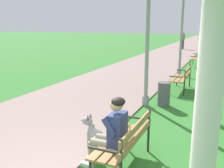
{
  "coord_description": "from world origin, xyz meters",
  "views": [
    {
      "loc": [
        1.96,
        -2.57,
        2.35
      ],
      "look_at": [
        -0.53,
        3.06,
        0.9
      ],
      "focal_mm": 41.09,
      "sensor_mm": 36.0,
      "label": 1
    }
  ],
  "objects_px": {
    "dog_grey": "(98,138)",
    "park_bench_far": "(197,57)",
    "person_seated_on_near_bench": "(111,131)",
    "park_bench_mid": "(182,77)",
    "pedestrian_distant": "(183,40)",
    "lamp_post_mid": "(182,24)",
    "park_bench_near": "(126,139)",
    "lamp_post_near": "(148,32)",
    "litter_bin": "(164,94)"
  },
  "relations": [
    {
      "from": "lamp_post_near",
      "to": "litter_bin",
      "type": "xyz_separation_m",
      "value": [
        0.48,
        0.23,
        -1.79
      ]
    },
    {
      "from": "lamp_post_near",
      "to": "park_bench_mid",
      "type": "bearing_deg",
      "value": 72.88
    },
    {
      "from": "lamp_post_near",
      "to": "pedestrian_distant",
      "type": "xyz_separation_m",
      "value": [
        -1.74,
        17.93,
        -1.29
      ]
    },
    {
      "from": "lamp_post_near",
      "to": "dog_grey",
      "type": "bearing_deg",
      "value": -90.28
    },
    {
      "from": "park_bench_far",
      "to": "lamp_post_near",
      "type": "relative_size",
      "value": 0.36
    },
    {
      "from": "person_seated_on_near_bench",
      "to": "lamp_post_mid",
      "type": "relative_size",
      "value": 0.27
    },
    {
      "from": "park_bench_near",
      "to": "lamp_post_near",
      "type": "xyz_separation_m",
      "value": [
        -0.66,
        3.34,
        1.62
      ]
    },
    {
      "from": "dog_grey",
      "to": "lamp_post_near",
      "type": "distance_m",
      "value": 3.56
    },
    {
      "from": "person_seated_on_near_bench",
      "to": "pedestrian_distant",
      "type": "distance_m",
      "value": 21.53
    },
    {
      "from": "park_bench_mid",
      "to": "lamp_post_mid",
      "type": "distance_m",
      "value": 3.45
    },
    {
      "from": "park_bench_mid",
      "to": "park_bench_far",
      "type": "xyz_separation_m",
      "value": [
        -0.09,
        5.96,
        0.0
      ]
    },
    {
      "from": "dog_grey",
      "to": "park_bench_far",
      "type": "bearing_deg",
      "value": 86.9
    },
    {
      "from": "person_seated_on_near_bench",
      "to": "lamp_post_mid",
      "type": "distance_m",
      "value": 8.74
    },
    {
      "from": "park_bench_near",
      "to": "lamp_post_mid",
      "type": "distance_m",
      "value": 8.64
    },
    {
      "from": "litter_bin",
      "to": "pedestrian_distant",
      "type": "relative_size",
      "value": 0.42
    },
    {
      "from": "park_bench_mid",
      "to": "park_bench_far",
      "type": "height_order",
      "value": "same"
    },
    {
      "from": "person_seated_on_near_bench",
      "to": "park_bench_mid",
      "type": "bearing_deg",
      "value": 87.69
    },
    {
      "from": "lamp_post_near",
      "to": "pedestrian_distant",
      "type": "distance_m",
      "value": 18.06
    },
    {
      "from": "park_bench_near",
      "to": "litter_bin",
      "type": "relative_size",
      "value": 2.14
    },
    {
      "from": "park_bench_near",
      "to": "person_seated_on_near_bench",
      "type": "relative_size",
      "value": 1.2
    },
    {
      "from": "park_bench_mid",
      "to": "person_seated_on_near_bench",
      "type": "bearing_deg",
      "value": -92.31
    },
    {
      "from": "dog_grey",
      "to": "pedestrian_distant",
      "type": "distance_m",
      "value": 21.04
    },
    {
      "from": "park_bench_near",
      "to": "litter_bin",
      "type": "distance_m",
      "value": 3.58
    },
    {
      "from": "park_bench_far",
      "to": "lamp_post_mid",
      "type": "xyz_separation_m",
      "value": [
        -0.48,
        -3.11,
        1.85
      ]
    },
    {
      "from": "person_seated_on_near_bench",
      "to": "lamp_post_near",
      "type": "height_order",
      "value": "lamp_post_near"
    },
    {
      "from": "lamp_post_near",
      "to": "person_seated_on_near_bench",
      "type": "bearing_deg",
      "value": -82.57
    },
    {
      "from": "lamp_post_mid",
      "to": "park_bench_far",
      "type": "bearing_deg",
      "value": 81.28
    },
    {
      "from": "park_bench_near",
      "to": "dog_grey",
      "type": "xyz_separation_m",
      "value": [
        -0.68,
        0.32,
        -0.25
      ]
    },
    {
      "from": "park_bench_mid",
      "to": "pedestrian_distant",
      "type": "relative_size",
      "value": 0.91
    },
    {
      "from": "pedestrian_distant",
      "to": "park_bench_mid",
      "type": "bearing_deg",
      "value": -81.24
    },
    {
      "from": "park_bench_near",
      "to": "lamp_post_near",
      "type": "relative_size",
      "value": 0.36
    },
    {
      "from": "park_bench_mid",
      "to": "park_bench_far",
      "type": "bearing_deg",
      "value": 90.89
    },
    {
      "from": "park_bench_near",
      "to": "person_seated_on_near_bench",
      "type": "xyz_separation_m",
      "value": [
        -0.21,
        -0.14,
        0.17
      ]
    },
    {
      "from": "park_bench_far",
      "to": "lamp_post_mid",
      "type": "height_order",
      "value": "lamp_post_mid"
    },
    {
      "from": "park_bench_far",
      "to": "person_seated_on_near_bench",
      "type": "height_order",
      "value": "person_seated_on_near_bench"
    },
    {
      "from": "person_seated_on_near_bench",
      "to": "dog_grey",
      "type": "bearing_deg",
      "value": 135.43
    },
    {
      "from": "park_bench_mid",
      "to": "pedestrian_distant",
      "type": "bearing_deg",
      "value": 98.76
    },
    {
      "from": "lamp_post_mid",
      "to": "park_bench_near",
      "type": "bearing_deg",
      "value": -86.28
    },
    {
      "from": "dog_grey",
      "to": "lamp_post_mid",
      "type": "distance_m",
      "value": 8.37
    },
    {
      "from": "dog_grey",
      "to": "pedestrian_distant",
      "type": "bearing_deg",
      "value": 94.69
    },
    {
      "from": "pedestrian_distant",
      "to": "dog_grey",
      "type": "bearing_deg",
      "value": -85.31
    },
    {
      "from": "person_seated_on_near_bench",
      "to": "litter_bin",
      "type": "distance_m",
      "value": 3.73
    },
    {
      "from": "park_bench_far",
      "to": "lamp_post_near",
      "type": "xyz_separation_m",
      "value": [
        -0.59,
        -8.19,
        1.62
      ]
    },
    {
      "from": "dog_grey",
      "to": "lamp_post_mid",
      "type": "relative_size",
      "value": 0.18
    },
    {
      "from": "park_bench_far",
      "to": "dog_grey",
      "type": "distance_m",
      "value": 11.23
    },
    {
      "from": "lamp_post_near",
      "to": "lamp_post_mid",
      "type": "xyz_separation_m",
      "value": [
        0.12,
        5.08,
        0.22
      ]
    },
    {
      "from": "person_seated_on_near_bench",
      "to": "lamp_post_mid",
      "type": "xyz_separation_m",
      "value": [
        -0.34,
        8.57,
        1.68
      ]
    },
    {
      "from": "person_seated_on_near_bench",
      "to": "lamp_post_near",
      "type": "bearing_deg",
      "value": 97.43
    },
    {
      "from": "park_bench_near",
      "to": "person_seated_on_near_bench",
      "type": "distance_m",
      "value": 0.3
    },
    {
      "from": "park_bench_near",
      "to": "dog_grey",
      "type": "distance_m",
      "value": 0.79
    }
  ]
}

